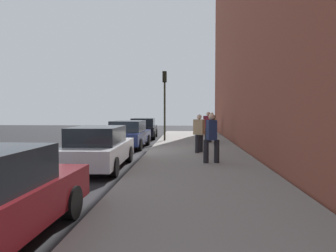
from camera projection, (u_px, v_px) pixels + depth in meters
The scene contains 12 objects.
ground_plane at pixel (130, 152), 15.93m from camera, with size 56.00×56.00×0.00m, color black.
sidewalk at pixel (196, 151), 15.73m from camera, with size 28.00×4.60×0.15m, color gray.
lane_stripe_centre at pixel (67, 151), 16.11m from camera, with size 28.00×0.14×0.01m, color gold.
parked_car_silver at pixel (99, 148), 11.25m from camera, with size 4.71×1.97×1.51m.
parked_car_navy at pixel (129, 134), 17.62m from camera, with size 4.32×2.02×1.51m.
parked_car_black at pixel (144, 128), 23.59m from camera, with size 4.38×2.03×1.51m.
pedestrian_tan_coat at pixel (199, 132), 14.54m from camera, with size 0.53×0.56×1.74m.
pedestrian_burgundy_coat at pixel (208, 126), 19.05m from camera, with size 0.55×0.59×1.85m.
pedestrian_olive_coat at pixel (212, 123), 25.02m from camera, with size 0.54×0.56×1.78m.
pedestrian_navy_coat at pixel (211, 137), 11.64m from camera, with size 0.53×0.59×1.81m.
traffic_light_pole at pixel (165, 94), 20.34m from camera, with size 0.35×0.26×4.43m.
rolling_suitcase at pixel (210, 138), 19.48m from camera, with size 0.34×0.22×0.85m.
Camera 1 is at (-15.71, -2.84, 2.07)m, focal length 33.97 mm.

